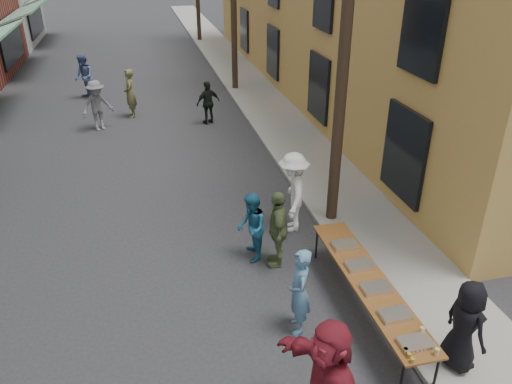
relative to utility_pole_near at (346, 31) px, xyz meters
name	(u,v)px	position (x,y,z in m)	size (l,w,h in m)	color
ground	(163,333)	(-4.30, -3.00, -4.50)	(120.00, 120.00, 0.00)	#28282B
sidewalk	(250,88)	(0.70, 12.00, -4.45)	(2.20, 60.00, 0.10)	gray
utility_pole_near	(346,31)	(0.00, 0.00, 0.00)	(0.26, 0.26, 9.00)	#2D2116
serving_table	(368,281)	(-0.61, -3.32, -3.79)	(0.70, 4.00, 0.75)	#5E3216
catering_tray_sausage	(416,343)	(-0.61, -4.97, -3.71)	(0.50, 0.33, 0.08)	maroon
catering_tray_foil_b	(395,315)	(-0.61, -4.32, -3.71)	(0.50, 0.33, 0.08)	#B2B2B7
catering_tray_buns	(376,288)	(-0.61, -3.62, -3.71)	(0.50, 0.33, 0.08)	tan
catering_tray_foil_d	(359,265)	(-0.61, -2.92, -3.71)	(0.50, 0.33, 0.08)	#B2B2B7
catering_tray_buns_end	(345,245)	(-0.61, -2.22, -3.71)	(0.50, 0.33, 0.08)	tan
condiment_jar_a	(412,360)	(-0.83, -5.27, -3.71)	(0.07, 0.07, 0.08)	#A57F26
condiment_jar_b	(409,355)	(-0.83, -5.17, -3.71)	(0.07, 0.07, 0.08)	#A57F26
condiment_jar_c	(406,350)	(-0.83, -5.07, -3.71)	(0.07, 0.07, 0.08)	#A57F26
cup_stack	(437,352)	(-0.41, -5.22, -3.69)	(0.08, 0.08, 0.12)	tan
guest_front_b	(299,292)	(-1.96, -3.43, -3.68)	(0.60, 0.39, 1.64)	teal
guest_front_c	(252,228)	(-2.26, -1.12, -3.73)	(0.75, 0.58, 1.54)	#21678A
guest_front_d	(293,192)	(-1.05, -0.14, -3.53)	(1.25, 0.72, 1.93)	white
guest_front_e	(278,229)	(-1.78, -1.42, -3.65)	(1.00, 0.42, 1.71)	#5A683C
guest_queue_back	(327,382)	(-2.24, -5.51, -3.52)	(1.83, 0.58, 1.97)	maroon
server	(465,325)	(0.25, -4.90, -3.61)	(0.78, 0.50, 1.59)	black
passerby_left	(97,106)	(-5.75, 7.99, -3.61)	(1.15, 0.66, 1.79)	slate
passerby_mid	(208,103)	(-1.84, 7.76, -3.71)	(0.93, 0.39, 1.58)	black
passerby_right	(130,93)	(-4.61, 9.21, -3.58)	(0.67, 0.44, 1.83)	brown
passerby_far	(84,77)	(-6.45, 12.09, -3.57)	(0.91, 0.71, 1.87)	#4D6296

